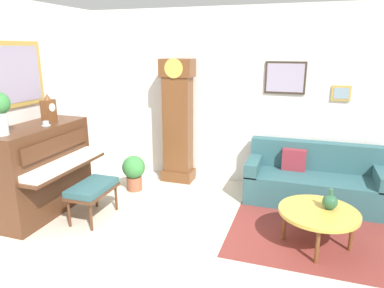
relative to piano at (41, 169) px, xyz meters
name	(u,v)px	position (x,y,z in m)	size (l,w,h in m)	color
ground_plane	(188,260)	(2.23, -0.41, -0.66)	(6.40, 6.00, 0.10)	beige
wall_back	(236,98)	(2.24, 1.98, 0.79)	(5.30, 0.13, 2.80)	silver
area_rug	(318,238)	(3.59, 0.42, -0.61)	(2.10, 1.50, 0.01)	maroon
piano	(41,169)	(0.00, 0.00, 0.00)	(0.87, 1.44, 1.21)	#4C2B19
piano_bench	(92,189)	(0.76, 0.04, -0.20)	(0.42, 0.70, 0.48)	#4C2B19
grandfather_clock	(178,125)	(1.34, 1.69, 0.35)	(0.52, 0.34, 2.03)	brown
couch	(313,181)	(3.50, 1.51, -0.30)	(1.90, 0.80, 0.84)	#2D565B
coffee_table	(319,213)	(3.55, 0.26, -0.21)	(0.88, 0.88, 0.43)	gold
mantel_clock	(49,109)	(0.00, 0.27, 0.77)	(0.13, 0.18, 0.38)	brown
teacup	(46,124)	(0.12, 0.05, 0.62)	(0.12, 0.12, 0.06)	#ADC6D6
green_jug	(330,202)	(3.66, 0.34, -0.09)	(0.17, 0.17, 0.24)	#234C33
potted_plant	(134,171)	(0.83, 1.06, -0.29)	(0.36, 0.36, 0.56)	#935138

